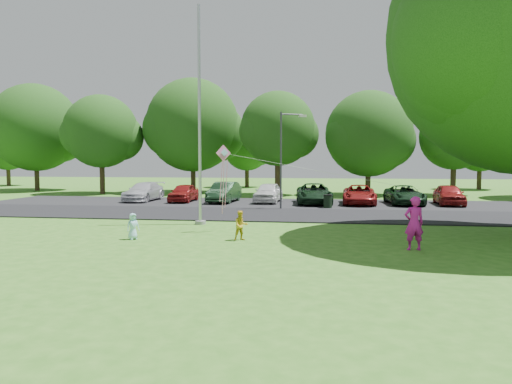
# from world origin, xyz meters

# --- Properties ---
(ground) EXTENTS (120.00, 120.00, 0.00)m
(ground) POSITION_xyz_m (0.00, 0.00, 0.00)
(ground) COLOR #336E1D
(ground) RESTS_ON ground
(park_road) EXTENTS (60.00, 6.00, 0.06)m
(park_road) POSITION_xyz_m (0.00, 9.00, 0.03)
(park_road) COLOR black
(park_road) RESTS_ON ground
(parking_strip) EXTENTS (42.00, 7.00, 0.06)m
(parking_strip) POSITION_xyz_m (0.00, 15.50, 0.03)
(parking_strip) COLOR black
(parking_strip) RESTS_ON ground
(flagpole) EXTENTS (0.50, 0.50, 10.00)m
(flagpole) POSITION_xyz_m (-3.50, 5.00, 4.17)
(flagpole) COLOR #B7BABF
(flagpole) RESTS_ON ground
(street_lamp) EXTENTS (1.56, 0.78, 5.87)m
(street_lamp) POSITION_xyz_m (-0.13, 11.99, 3.53)
(street_lamp) COLOR #3F3F44
(street_lamp) RESTS_ON ground
(trash_can) EXTENTS (0.55, 0.55, 0.87)m
(trash_can) POSITION_xyz_m (2.47, 12.65, 0.44)
(trash_can) COLOR black
(trash_can) RESTS_ON ground
(tree_row) EXTENTS (64.35, 11.94, 10.88)m
(tree_row) POSITION_xyz_m (1.59, 24.23, 5.71)
(tree_row) COLOR #332316
(tree_row) RESTS_ON ground
(horizon_trees) EXTENTS (77.46, 7.20, 7.02)m
(horizon_trees) POSITION_xyz_m (4.06, 33.88, 4.30)
(horizon_trees) COLOR #332316
(horizon_trees) RESTS_ON ground
(parked_cars) EXTENTS (22.83, 5.30, 1.40)m
(parked_cars) POSITION_xyz_m (0.45, 15.50, 0.72)
(parked_cars) COLOR silver
(parked_cars) RESTS_ON ground
(woman) EXTENTS (0.72, 0.54, 1.79)m
(woman) POSITION_xyz_m (5.10, 0.04, 0.90)
(woman) COLOR #CD1B9B
(woman) RESTS_ON ground
(child_yellow) EXTENTS (0.67, 0.62, 1.11)m
(child_yellow) POSITION_xyz_m (-0.89, 1.05, 0.55)
(child_yellow) COLOR gold
(child_yellow) RESTS_ON ground
(child_blue) EXTENTS (0.56, 0.57, 0.99)m
(child_blue) POSITION_xyz_m (-4.94, 0.67, 0.50)
(child_blue) COLOR #9CDFF0
(child_blue) RESTS_ON ground
(kite) EXTENTS (7.33, 3.23, 2.88)m
(kite) POSITION_xyz_m (-1.80, 2.91, 2.84)
(kite) COLOR pink
(kite) RESTS_ON ground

